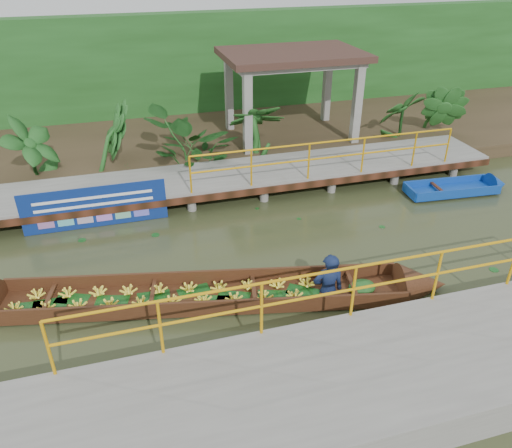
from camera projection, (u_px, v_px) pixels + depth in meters
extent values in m
plane|color=#292E17|center=(256.00, 258.00, 11.23)|extent=(80.00, 80.00, 0.00)
cube|color=#2F2617|center=(197.00, 138.00, 17.37)|extent=(30.00, 8.00, 0.45)
cube|color=slate|center=(222.00, 176.00, 13.90)|extent=(16.00, 2.00, 0.15)
cube|color=black|center=(230.00, 194.00, 13.11)|extent=(16.00, 0.12, 0.18)
cylinder|color=orange|center=(329.00, 142.00, 13.24)|extent=(7.50, 0.05, 0.05)
cylinder|color=orange|center=(328.00, 158.00, 13.46)|extent=(7.50, 0.05, 0.05)
cylinder|color=orange|center=(328.00, 159.00, 13.48)|extent=(0.05, 0.05, 1.00)
cylinder|color=slate|center=(72.00, 218.00, 12.41)|extent=(0.24, 0.24, 0.55)
cylinder|color=slate|center=(74.00, 191.00, 13.74)|extent=(0.24, 0.24, 0.55)
cylinder|color=slate|center=(153.00, 208.00, 12.89)|extent=(0.24, 0.24, 0.55)
cylinder|color=slate|center=(147.00, 182.00, 14.22)|extent=(0.24, 0.24, 0.55)
cylinder|color=slate|center=(228.00, 198.00, 13.37)|extent=(0.24, 0.24, 0.55)
cylinder|color=slate|center=(216.00, 174.00, 14.71)|extent=(0.24, 0.24, 0.55)
cylinder|color=slate|center=(298.00, 189.00, 13.85)|extent=(0.24, 0.24, 0.55)
cylinder|color=slate|center=(280.00, 167.00, 15.19)|extent=(0.24, 0.24, 0.55)
cylinder|color=slate|center=(364.00, 180.00, 14.34)|extent=(0.24, 0.24, 0.55)
cylinder|color=slate|center=(340.00, 160.00, 15.67)|extent=(0.24, 0.24, 0.55)
cylinder|color=slate|center=(425.00, 173.00, 14.82)|extent=(0.24, 0.24, 0.55)
cylinder|color=slate|center=(397.00, 153.00, 16.15)|extent=(0.24, 0.24, 0.55)
cylinder|color=slate|center=(228.00, 198.00, 13.37)|extent=(0.24, 0.24, 0.55)
cube|color=slate|center=(392.00, 376.00, 7.82)|extent=(18.00, 2.40, 0.70)
cylinder|color=orange|center=(368.00, 265.00, 8.11)|extent=(10.00, 0.05, 0.05)
cylinder|color=orange|center=(365.00, 287.00, 8.33)|extent=(10.00, 0.05, 0.05)
cylinder|color=orange|center=(364.00, 290.00, 8.36)|extent=(0.05, 0.05, 1.00)
cube|color=slate|center=(248.00, 117.00, 14.97)|extent=(0.25, 0.25, 2.80)
cube|color=slate|center=(357.00, 107.00, 15.84)|extent=(0.25, 0.25, 2.80)
cube|color=slate|center=(229.00, 96.00, 16.97)|extent=(0.25, 0.25, 2.80)
cube|color=slate|center=(327.00, 88.00, 17.84)|extent=(0.25, 0.25, 2.80)
cube|color=slate|center=(292.00, 61.00, 15.76)|extent=(4.00, 2.60, 0.12)
cube|color=#38231C|center=(292.00, 54.00, 15.66)|extent=(4.40, 3.00, 0.20)
cube|color=#184415|center=(182.00, 70.00, 18.57)|extent=(30.00, 0.80, 4.00)
cube|color=#361B0E|center=(204.00, 298.00, 9.90)|extent=(7.99, 2.63, 0.06)
cube|color=#361B0E|center=(204.00, 278.00, 10.26)|extent=(7.80, 1.71, 0.34)
cube|color=#361B0E|center=(203.00, 309.00, 9.40)|extent=(7.80, 1.71, 0.34)
cone|color=#361B0E|center=(422.00, 285.00, 10.14)|extent=(1.17, 1.14, 0.95)
ellipsoid|color=#184415|center=(362.00, 287.00, 10.05)|extent=(0.64, 0.54, 0.26)
imported|color=#101B3C|center=(331.00, 255.00, 9.60)|extent=(0.69, 0.50, 1.75)
cube|color=navy|center=(451.00, 191.00, 14.05)|extent=(2.61, 0.96, 0.09)
cube|color=navy|center=(444.00, 182.00, 14.32)|extent=(2.56, 0.24, 0.26)
cube|color=navy|center=(459.00, 194.00, 13.67)|extent=(2.56, 0.24, 0.26)
cube|color=navy|center=(410.00, 192.00, 13.77)|extent=(0.11, 0.77, 0.26)
cone|color=navy|center=(497.00, 185.00, 14.28)|extent=(0.56, 0.75, 0.72)
cube|color=black|center=(438.00, 188.00, 13.90)|extent=(0.14, 0.77, 0.04)
cube|color=navy|center=(95.00, 207.00, 12.21)|extent=(3.46, 0.03, 1.08)
cube|color=white|center=(93.00, 198.00, 12.05)|extent=(2.81, 0.01, 0.07)
cube|color=white|center=(95.00, 205.00, 12.15)|extent=(2.81, 0.01, 0.07)
imported|color=#184415|center=(33.00, 150.00, 13.89)|extent=(1.10, 1.10, 1.38)
imported|color=#184415|center=(107.00, 143.00, 14.37)|extent=(1.10, 1.10, 1.38)
imported|color=#184415|center=(192.00, 135.00, 14.97)|extent=(1.10, 1.10, 1.38)
imported|color=#184415|center=(256.00, 129.00, 15.45)|extent=(1.10, 1.10, 1.38)
imported|color=#184415|center=(400.00, 115.00, 16.66)|extent=(1.10, 1.10, 1.38)
imported|color=#184415|center=(439.00, 111.00, 17.02)|extent=(1.10, 1.10, 1.38)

